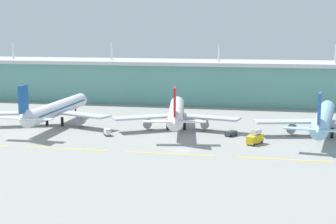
# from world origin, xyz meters

# --- Properties ---
(ground_plane) EXTENTS (600.00, 600.00, 0.00)m
(ground_plane) POSITION_xyz_m (0.00, 0.00, 0.00)
(ground_plane) COLOR gray
(terminal_building) EXTENTS (288.00, 34.00, 30.79)m
(terminal_building) POSITION_xyz_m (-0.00, 108.32, 11.10)
(terminal_building) COLOR #5B9E93
(terminal_building) RESTS_ON ground
(airliner_near) EXTENTS (48.79, 64.31, 18.90)m
(airliner_near) POSITION_xyz_m (-57.17, 32.77, 6.45)
(airliner_near) COLOR white
(airliner_near) RESTS_ON ground
(airliner_middle) EXTENTS (48.12, 58.40, 18.90)m
(airliner_middle) POSITION_xyz_m (-8.65, 34.24, 6.44)
(airliner_middle) COLOR white
(airliner_middle) RESTS_ON ground
(airliner_far) EXTENTS (48.32, 63.60, 18.90)m
(airliner_far) POSITION_xyz_m (45.23, 31.67, 6.45)
(airliner_far) COLOR #9ED1EA
(airliner_far) RESTS_ON ground
(taxiway_stripe_mid_west) EXTENTS (28.00, 0.70, 0.04)m
(taxiway_stripe_mid_west) POSITION_xyz_m (-37.00, -5.36, 0.02)
(taxiway_stripe_mid_west) COLOR yellow
(taxiway_stripe_mid_west) RESTS_ON ground
(taxiway_stripe_centre) EXTENTS (28.00, 0.70, 0.04)m
(taxiway_stripe_centre) POSITION_xyz_m (-3.00, -5.36, 0.02)
(taxiway_stripe_centre) COLOR yellow
(taxiway_stripe_centre) RESTS_ON ground
(taxiway_stripe_mid_east) EXTENTS (28.00, 0.70, 0.04)m
(taxiway_stripe_mid_east) POSITION_xyz_m (31.00, -5.36, 0.02)
(taxiway_stripe_mid_east) COLOR yellow
(taxiway_stripe_mid_east) RESTS_ON ground
(pushback_tug) EXTENTS (4.42, 5.00, 1.85)m
(pushback_tug) POSITION_xyz_m (12.99, 25.44, 1.10)
(pushback_tug) COLOR #333842
(pushback_tug) RESTS_ON ground
(baggage_cart) EXTENTS (3.48, 4.01, 2.48)m
(baggage_cart) POSITION_xyz_m (-30.67, 17.34, 1.26)
(baggage_cart) COLOR silver
(baggage_cart) RESTS_ON ground
(fuel_truck) EXTENTS (5.64, 7.59, 4.95)m
(fuel_truck) POSITION_xyz_m (22.02, 14.02, 2.26)
(fuel_truck) COLOR gold
(fuel_truck) RESTS_ON ground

